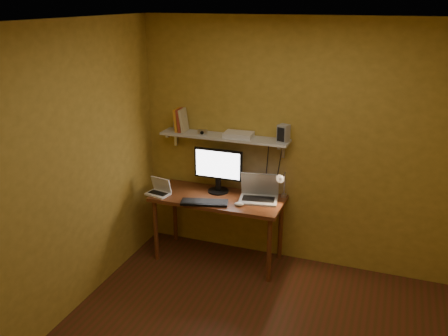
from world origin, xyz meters
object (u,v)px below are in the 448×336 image
at_px(netbook, 159,190).
at_px(mouse, 239,204).
at_px(monitor, 218,168).
at_px(speaker_right, 283,133).
at_px(shelf_camera, 202,132).
at_px(desk_lamp, 282,182).
at_px(speaker_left, 180,124).
at_px(wall_shelf, 224,137).
at_px(laptop, 259,193).
at_px(desk, 218,204).
at_px(router, 239,135).
at_px(keyboard, 204,202).

relative_size(netbook, mouse, 2.67).
bearing_deg(monitor, speaker_right, 3.61).
bearing_deg(shelf_camera, desk_lamp, -0.83).
height_order(desk_lamp, speaker_left, speaker_left).
height_order(wall_shelf, shelf_camera, shelf_camera).
relative_size(laptop, shelf_camera, 4.23).
bearing_deg(wall_shelf, monitor, -127.85).
relative_size(monitor, mouse, 5.28).
height_order(monitor, shelf_camera, shelf_camera).
bearing_deg(laptop, monitor, 165.46).
height_order(wall_shelf, desk_lamp, wall_shelf).
relative_size(desk, desk_lamp, 3.73).
bearing_deg(desk, shelf_camera, 148.63).
height_order(netbook, router, router).
bearing_deg(shelf_camera, speaker_right, 2.48).
relative_size(desk, wall_shelf, 1.00).
height_order(mouse, shelf_camera, shelf_camera).
xyz_separation_m(desk, netbook, (-0.62, -0.15, 0.14)).
distance_m(netbook, speaker_left, 0.75).
bearing_deg(mouse, laptop, 49.05).
height_order(wall_shelf, speaker_right, speaker_right).
height_order(keyboard, shelf_camera, shelf_camera).
xyz_separation_m(mouse, speaker_right, (0.36, 0.32, 0.70)).
bearing_deg(desk_lamp, mouse, -144.45).
xyz_separation_m(wall_shelf, desk_lamp, (0.66, -0.07, -0.40)).
bearing_deg(keyboard, desk_lamp, 10.25).
bearing_deg(netbook, keyboard, 4.27).
relative_size(desk, keyboard, 2.90).
xyz_separation_m(netbook, speaker_right, (1.26, 0.32, 0.66)).
height_order(wall_shelf, speaker_left, speaker_left).
relative_size(laptop, netbook, 1.61).
height_order(keyboard, speaker_right, speaker_right).
bearing_deg(keyboard, netbook, 157.98).
height_order(desk, netbook, netbook).
xyz_separation_m(desk_lamp, shelf_camera, (-0.89, 0.01, 0.45)).
height_order(laptop, shelf_camera, shelf_camera).
xyz_separation_m(laptop, router, (-0.27, 0.11, 0.58)).
bearing_deg(keyboard, laptop, 16.91).
bearing_deg(shelf_camera, monitor, -2.01).
bearing_deg(speaker_left, speaker_right, 6.11).
xyz_separation_m(monitor, laptop, (0.47, -0.04, -0.20)).
distance_m(mouse, router, 0.73).
distance_m(mouse, speaker_right, 0.85).
xyz_separation_m(laptop, desk_lamp, (0.23, 0.03, 0.13)).
relative_size(monitor, router, 1.80).
xyz_separation_m(keyboard, mouse, (0.35, 0.07, 0.01)).
height_order(speaker_left, speaker_right, speaker_right).
distance_m(monitor, desk_lamp, 0.71).
relative_size(wall_shelf, netbook, 5.16).
height_order(monitor, speaker_right, speaker_right).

